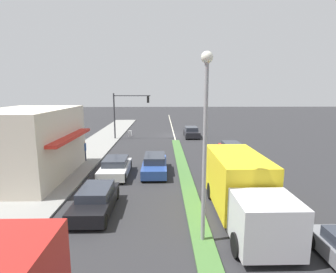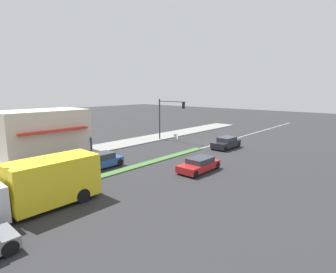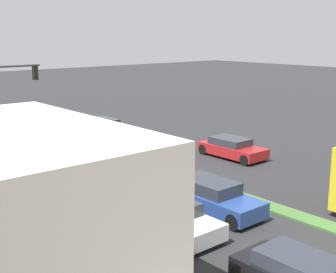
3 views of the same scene
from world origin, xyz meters
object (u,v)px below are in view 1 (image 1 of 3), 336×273
object	(u,v)px
suv_black	(96,200)
hatchback_red	(232,149)
street_lamp	(205,125)
coupe_blue	(155,164)
traffic_signal_main	(126,108)
warning_aframe_sign	(130,134)
van_white	(115,167)
delivery_truck	(242,187)
sedan_dark	(191,132)
pedestrian	(84,150)

from	to	relation	value
suv_black	hatchback_red	bearing A→B (deg)	-130.73
street_lamp	coupe_blue	distance (m)	10.21
traffic_signal_main	street_lamp	xyz separation A→B (m)	(-6.12, 22.74, 0.88)
street_lamp	suv_black	world-z (taller)	street_lamp
coupe_blue	warning_aframe_sign	bearing A→B (deg)	-76.41
traffic_signal_main	van_white	world-z (taller)	traffic_signal_main
delivery_truck	van_white	bearing A→B (deg)	-41.25
van_white	suv_black	world-z (taller)	van_white
traffic_signal_main	sedan_dark	world-z (taller)	traffic_signal_main
delivery_truck	van_white	xyz separation A→B (m)	(7.20, -6.31, -0.85)
coupe_blue	van_white	bearing A→B (deg)	12.00
street_lamp	warning_aframe_sign	distance (m)	25.46
traffic_signal_main	pedestrian	xyz separation A→B (m)	(2.16, 10.54, -2.87)
delivery_truck	coupe_blue	bearing A→B (deg)	-57.51
hatchback_red	warning_aframe_sign	bearing A→B (deg)	-42.53
hatchback_red	van_white	bearing A→B (deg)	30.56
sedan_dark	suv_black	xyz separation A→B (m)	(7.20, 21.27, -0.03)
street_lamp	van_white	distance (m)	10.68
sedan_dark	coupe_blue	distance (m)	15.60
traffic_signal_main	van_white	distance (m)	14.68
van_white	coupe_blue	world-z (taller)	coupe_blue
suv_black	coupe_blue	size ratio (longest dim) A/B	0.90
street_lamp	delivery_truck	xyz separation A→B (m)	(-2.20, -2.16, -3.31)
pedestrian	hatchback_red	xyz separation A→B (m)	(-13.28, -2.18, -0.45)
pedestrian	hatchback_red	distance (m)	13.47
traffic_signal_main	delivery_truck	bearing A→B (deg)	112.02
traffic_signal_main	street_lamp	world-z (taller)	street_lamp
delivery_truck	street_lamp	bearing A→B (deg)	44.46
pedestrian	suv_black	bearing A→B (deg)	109.18
traffic_signal_main	coupe_blue	size ratio (longest dim) A/B	1.23
delivery_truck	pedestrian	bearing A→B (deg)	-43.77
van_white	sedan_dark	bearing A→B (deg)	-114.84
warning_aframe_sign	sedan_dark	bearing A→B (deg)	177.52
delivery_truck	van_white	size ratio (longest dim) A/B	1.85
traffic_signal_main	pedestrian	size ratio (longest dim) A/B	3.25
warning_aframe_sign	delivery_truck	xyz separation A→B (m)	(-8.10, 22.22, 1.04)
sedan_dark	suv_black	size ratio (longest dim) A/B	1.01
street_lamp	van_white	size ratio (longest dim) A/B	1.81
warning_aframe_sign	traffic_signal_main	bearing A→B (deg)	82.31
coupe_blue	hatchback_red	xyz separation A→B (m)	(-7.20, -5.31, -0.06)
delivery_truck	suv_black	distance (m)	7.28
warning_aframe_sign	hatchback_red	bearing A→B (deg)	137.47
pedestrian	van_white	bearing A→B (deg)	131.36
street_lamp	delivery_truck	world-z (taller)	street_lamp
traffic_signal_main	coupe_blue	distance (m)	14.59
van_white	sedan_dark	world-z (taller)	sedan_dark
street_lamp	sedan_dark	xyz separation A→B (m)	(-2.20, -24.03, -4.13)
suv_black	traffic_signal_main	bearing A→B (deg)	-86.78
street_lamp	pedestrian	size ratio (longest dim) A/B	4.27
sedan_dark	coupe_blue	bearing A→B (deg)	73.61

